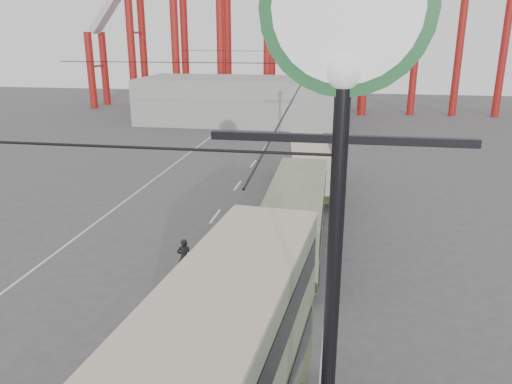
% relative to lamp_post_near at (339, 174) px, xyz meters
% --- Properties ---
extents(road_markings, '(12.52, 120.00, 0.01)m').
position_rel_lamp_post_near_xyz_m(road_markings, '(-6.46, 22.70, -7.86)').
color(road_markings, silver).
rests_on(road_markings, ground).
extents(lamp_post_near, '(3.20, 0.44, 10.80)m').
position_rel_lamp_post_near_xyz_m(lamp_post_near, '(0.00, 0.00, 0.00)').
color(lamp_post_near, black).
rests_on(lamp_post_near, ground).
extents(lamp_post_mid, '(3.20, 0.44, 9.32)m').
position_rel_lamp_post_near_xyz_m(lamp_post_mid, '(0.00, 21.00, -3.18)').
color(lamp_post_mid, black).
rests_on(lamp_post_mid, ground).
extents(lamp_post_far, '(3.20, 0.44, 9.32)m').
position_rel_lamp_post_near_xyz_m(lamp_post_far, '(0.00, 43.00, -3.18)').
color(lamp_post_far, black).
rests_on(lamp_post_far, ground).
extents(lamp_post_distant, '(3.20, 0.44, 9.32)m').
position_rel_lamp_post_near_xyz_m(lamp_post_distant, '(0.00, 65.00, -3.18)').
color(lamp_post_distant, black).
rests_on(lamp_post_distant, ground).
extents(fairground_shed, '(22.00, 10.00, 5.00)m').
position_rel_lamp_post_near_xyz_m(fairground_shed, '(-11.60, 50.00, -5.36)').
color(fairground_shed, '#999994').
rests_on(fairground_shed, ground).
extents(double_decker_bus, '(3.18, 9.45, 4.98)m').
position_rel_lamp_post_near_xyz_m(double_decker_bus, '(-2.09, 2.16, -5.07)').
color(double_decker_bus, '#3C4726').
rests_on(double_decker_bus, ground).
extents(single_decker_green, '(2.60, 10.72, 3.02)m').
position_rel_lamp_post_near_xyz_m(single_decker_green, '(-1.84, 15.51, -6.16)').
color(single_decker_green, '#647555').
rests_on(single_decker_green, ground).
extents(single_decker_cream, '(3.43, 9.46, 2.87)m').
position_rel_lamp_post_near_xyz_m(single_decker_cream, '(-1.93, 25.10, -6.24)').
color(single_decker_cream, '#BFB19A').
rests_on(single_decker_cream, ground).
extents(pedestrian, '(0.67, 0.52, 1.62)m').
position_rel_lamp_post_near_xyz_m(pedestrian, '(-6.08, 11.91, -7.05)').
color(pedestrian, black).
rests_on(pedestrian, ground).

